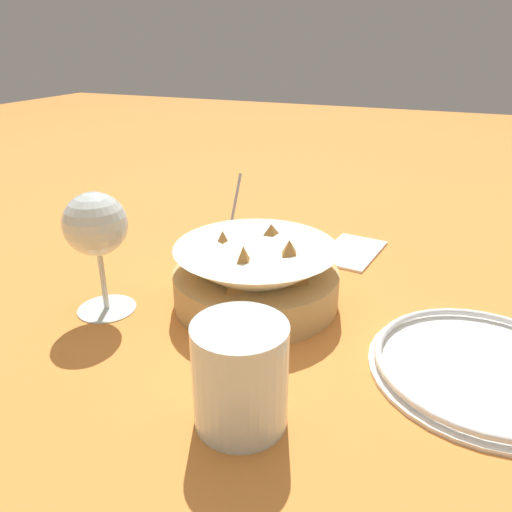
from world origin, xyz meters
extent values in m
plane|color=orange|center=(0.00, 0.00, 0.00)|extent=(4.00, 4.00, 0.00)
cylinder|color=tan|center=(0.03, 0.02, 0.02)|extent=(0.21, 0.21, 0.05)
cone|color=#EDE5C6|center=(0.03, 0.02, 0.04)|extent=(0.21, 0.21, 0.08)
cylinder|color=#3D842D|center=(0.03, 0.02, 0.03)|extent=(0.16, 0.16, 0.01)
pyramid|color=#B77A38|center=(0.07, 0.02, 0.06)|extent=(0.09, 0.09, 0.06)
pyramid|color=#B77A38|center=(0.03, 0.07, 0.06)|extent=(0.07, 0.06, 0.06)
pyramid|color=#B77A38|center=(-0.02, 0.02, 0.07)|extent=(0.07, 0.06, 0.07)
pyramid|color=#B77A38|center=(0.02, -0.03, 0.06)|extent=(0.09, 0.08, 0.07)
cylinder|color=#B7B7BC|center=(0.17, 0.12, 0.02)|extent=(0.06, 0.06, 0.03)
cylinder|color=#CC4C14|center=(0.17, 0.12, 0.02)|extent=(0.05, 0.05, 0.02)
cylinder|color=#B7B7BC|center=(0.18, 0.12, 0.07)|extent=(0.06, 0.01, 0.11)
cylinder|color=silver|center=(-0.07, 0.19, 0.00)|extent=(0.07, 0.07, 0.00)
cylinder|color=silver|center=(-0.07, 0.19, 0.04)|extent=(0.01, 0.01, 0.08)
sphere|color=silver|center=(-0.07, 0.19, 0.12)|extent=(0.08, 0.08, 0.08)
sphere|color=#DBD17A|center=(-0.07, 0.19, 0.11)|extent=(0.05, 0.05, 0.05)
cylinder|color=silver|center=(-0.18, -0.05, 0.05)|extent=(0.09, 0.09, 0.10)
cylinder|color=#935119|center=(-0.18, -0.05, 0.04)|extent=(0.07, 0.07, 0.07)
torus|color=silver|center=(-0.14, -0.05, 0.05)|extent=(0.07, 0.01, 0.07)
cylinder|color=white|center=(-0.02, -0.26, 0.00)|extent=(0.24, 0.24, 0.01)
torus|color=white|center=(-0.02, -0.26, 0.01)|extent=(0.22, 0.22, 0.01)
cube|color=white|center=(0.24, -0.06, 0.00)|extent=(0.14, 0.10, 0.01)
camera|label=1|loc=(-0.51, -0.20, 0.33)|focal=35.00mm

